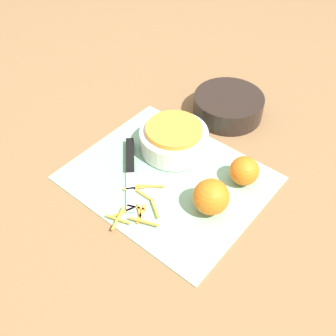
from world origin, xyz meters
TOP-DOWN VIEW (x-y plane):
  - ground_plane at (0.00, 0.00)m, footprint 4.00×4.00m
  - cutting_board at (0.00, 0.00)m, footprint 0.45×0.38m
  - bowl_speckled at (-0.05, 0.09)m, footprint 0.17×0.17m
  - bowl_dark at (-0.03, 0.30)m, footprint 0.20×0.20m
  - knife at (-0.10, -0.03)m, footprint 0.18×0.18m
  - orange_left at (0.15, 0.10)m, footprint 0.07×0.07m
  - orange_right at (0.14, -0.02)m, footprint 0.08×0.08m
  - peel_pile at (0.01, -0.12)m, footprint 0.14×0.17m

SIDE VIEW (x-z plane):
  - ground_plane at x=0.00m, z-range 0.00..0.00m
  - cutting_board at x=0.00m, z-range 0.00..0.01m
  - peel_pile at x=0.01m, z-range 0.00..0.01m
  - knife at x=-0.10m, z-range 0.00..0.02m
  - bowl_dark at x=-0.03m, z-range 0.00..0.06m
  - bowl_speckled at x=-0.05m, z-range 0.00..0.07m
  - orange_left at x=0.15m, z-range 0.01..0.08m
  - orange_right at x=0.14m, z-range 0.01..0.09m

